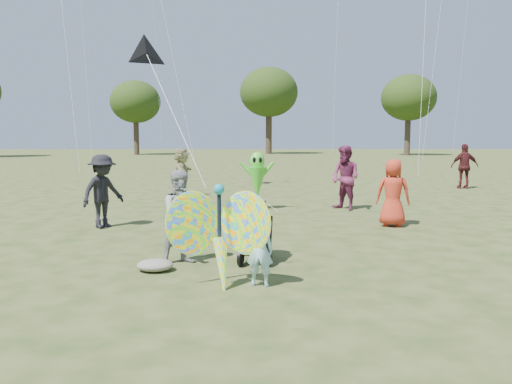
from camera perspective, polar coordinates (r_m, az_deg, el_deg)
ground at (r=8.54m, az=1.47°, el=-8.48°), size 160.00×160.00×0.00m
child_girl at (r=7.31m, az=0.41°, el=-6.58°), size 0.45×0.34×1.10m
adult_man at (r=8.64m, az=-8.41°, el=-2.88°), size 0.98×0.91×1.62m
grey_bag at (r=8.39m, az=-11.46°, el=-8.19°), size 0.60×0.49×0.19m
crowd_a at (r=12.57m, az=15.39°, el=-0.08°), size 0.92×0.72×1.65m
crowd_b at (r=12.51m, az=-17.12°, el=0.08°), size 1.20×1.30×1.76m
crowd_d at (r=18.32m, az=-8.49°, el=2.23°), size 0.54×1.65×1.78m
crowd_e at (r=15.09m, az=10.19°, el=1.60°), size 1.15×1.18×1.92m
crowd_h at (r=22.73m, az=22.74°, el=2.73°), size 1.14×0.56×1.89m
crowd_j at (r=23.29m, az=0.19°, el=2.73°), size 0.68×1.37×1.42m
jogging_stroller at (r=8.79m, az=-0.15°, el=-3.96°), size 0.67×1.11×1.09m
butterfly_kite at (r=7.25m, az=-4.12°, el=-5.04°), size 1.74×0.75×1.72m
delta_kite_rig at (r=10.33m, az=-12.38°, el=15.11°), size 1.73×1.80×2.91m
alien_kite at (r=14.91m, az=0.14°, el=1.68°), size 1.12×0.69×1.74m
tree_line at (r=53.59m, az=3.70°, el=11.36°), size 91.78×33.60×10.79m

